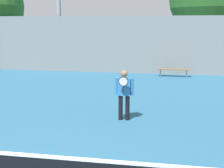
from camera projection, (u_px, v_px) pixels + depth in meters
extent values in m
cube|color=white|center=(7.00, 154.00, 5.17)|extent=(11.42, 0.04, 0.05)
cylinder|color=black|center=(121.00, 107.00, 10.14)|extent=(0.14, 0.14, 0.82)
cylinder|color=black|center=(127.00, 108.00, 10.10)|extent=(0.14, 0.14, 0.82)
cube|color=teal|center=(124.00, 87.00, 9.99)|extent=(0.42, 0.21, 0.56)
cylinder|color=teal|center=(116.00, 86.00, 10.02)|extent=(0.10, 0.10, 0.55)
cylinder|color=teal|center=(132.00, 87.00, 9.95)|extent=(0.10, 0.10, 0.55)
sphere|color=#8E6647|center=(124.00, 74.00, 9.91)|extent=(0.22, 0.22, 0.22)
cylinder|color=black|center=(123.00, 89.00, 9.72)|extent=(0.03, 0.03, 0.22)
torus|color=black|center=(123.00, 81.00, 9.67)|extent=(0.31, 0.03, 0.31)
cylinder|color=silver|center=(123.00, 81.00, 9.67)|extent=(0.27, 0.01, 0.27)
cube|color=brown|center=(173.00, 69.00, 18.41)|extent=(1.92, 0.40, 0.04)
cylinder|color=gray|center=(160.00, 73.00, 18.59)|extent=(0.06, 0.06, 0.42)
cylinder|color=gray|center=(187.00, 73.00, 18.32)|extent=(0.06, 0.06, 0.42)
cylinder|color=#939399|center=(59.00, 8.00, 20.25)|extent=(0.28, 0.28, 8.16)
cube|color=gray|center=(127.00, 45.00, 19.59)|extent=(29.40, 0.06, 3.57)
cylinder|color=brown|center=(207.00, 47.00, 24.98)|extent=(0.36, 0.36, 2.57)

